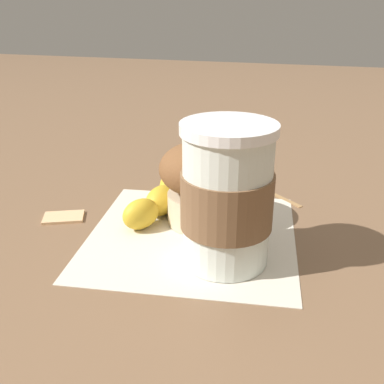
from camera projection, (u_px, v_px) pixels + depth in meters
The scene contains 7 objects.
ground_plane at pixel (192, 235), 0.53m from camera, with size 3.00×3.00×0.00m, color brown.
paper_napkin at pixel (192, 235), 0.53m from camera, with size 0.24×0.24×0.00m, color beige.
coffee_cup at pixel (227, 196), 0.45m from camera, with size 0.10×0.10×0.15m.
muffin at pixel (200, 180), 0.54m from camera, with size 0.10×0.10×0.10m.
banana at pixel (159, 199), 0.58m from camera, with size 0.06×0.15×0.04m.
sugar_packet at pixel (61, 218), 0.57m from camera, with size 0.05×0.03×0.01m, color #E0B27F.
wooden_stirrer at pixel (272, 193), 0.64m from camera, with size 0.11×0.01×0.00m, color #9E7547.
Camera 1 is at (-0.12, 0.45, 0.26)m, focal length 42.00 mm.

